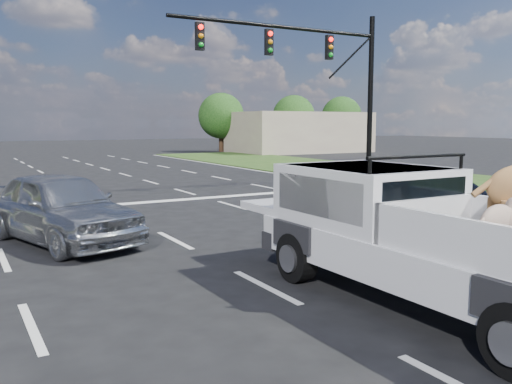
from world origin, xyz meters
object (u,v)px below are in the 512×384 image
Objects in this scene: silver_sedan at (61,207)px; black_coupe at (445,202)px; traffic_signal at (325,70)px; pickup_truck at (419,233)px.

black_coupe is (8.65, -2.96, -0.12)m from silver_sedan.
pickup_truck is at bearing -121.12° from traffic_signal.
pickup_truck reaches higher than silver_sedan.
silver_sedan is 9.15m from black_coupe.
silver_sedan is (-3.80, 6.73, -0.24)m from pickup_truck.
pickup_truck reaches higher than black_coupe.
pickup_truck is 1.27× the size of black_coupe.
traffic_signal is 13.04m from silver_sedan.
traffic_signal is at bearing 68.33° from black_coupe.
traffic_signal is 1.57× the size of pickup_truck.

